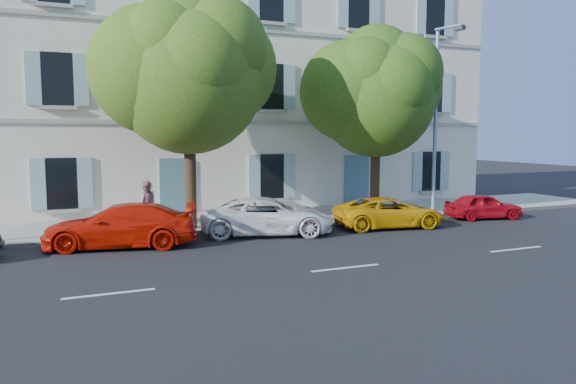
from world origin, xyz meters
name	(u,v)px	position (x,y,z in m)	size (l,w,h in m)	color
ground	(286,241)	(0.00, 0.00, 0.00)	(90.00, 90.00, 0.00)	black
sidewalk	(242,220)	(0.00, 4.45, 0.07)	(36.00, 4.50, 0.15)	#A09E96
kerb	(261,228)	(0.00, 2.28, 0.08)	(36.00, 0.16, 0.16)	#9E998E
building	(202,82)	(0.00, 10.20, 6.00)	(28.00, 7.00, 12.00)	silver
car_red_coupe	(121,226)	(-5.10, 1.21, 0.68)	(1.91, 4.69, 1.36)	red
car_white_coupe	(268,216)	(-0.09, 1.39, 0.66)	(2.18, 4.72, 1.31)	white
car_yellow_supercar	(389,212)	(4.64, 0.91, 0.58)	(1.91, 4.14, 1.15)	#DF9E09
car_red_hatchback	(483,206)	(9.41, 1.13, 0.54)	(1.26, 3.14, 1.07)	#A70A14
tree_left	(188,79)	(-2.44, 2.94, 5.43)	(5.29, 5.29, 8.20)	#3A2819
tree_right	(376,98)	(5.47, 3.24, 4.97)	(4.88, 4.88, 7.52)	#3A2819
street_lamp	(438,110)	(8.14, 2.64, 4.54)	(0.36, 1.66, 7.74)	#7293BF
pedestrian_a	(148,204)	(-3.69, 4.40, 0.93)	(0.57, 0.37, 1.56)	white
pedestrian_b	(146,204)	(-3.90, 3.69, 1.00)	(0.82, 0.64, 1.69)	#AC6E77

